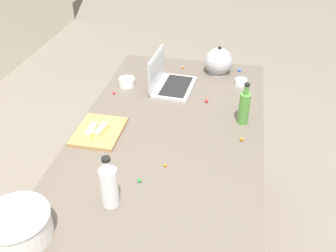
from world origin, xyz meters
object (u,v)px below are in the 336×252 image
object	(u,v)px
mixing_bowl_large	(17,225)
butter_stick_left	(101,130)
kettle	(219,62)
ramekin_small	(127,82)
laptop	(168,81)
bottle_olive	(244,107)
bottle_vinegar	(109,186)
cutting_board	(99,131)
butter_stick_right	(92,131)
ramekin_medium	(241,82)

from	to	relation	value
mixing_bowl_large	butter_stick_left	world-z (taller)	mixing_bowl_large
butter_stick_left	kettle	bearing A→B (deg)	-31.52
kettle	ramekin_small	distance (m)	0.62
mixing_bowl_large	butter_stick_left	xyz separation A→B (m)	(0.66, -0.08, -0.02)
laptop	butter_stick_left	world-z (taller)	laptop
bottle_olive	butter_stick_left	size ratio (longest dim) A/B	2.12
bottle_vinegar	cutting_board	distance (m)	0.51
bottle_olive	cutting_board	world-z (taller)	bottle_olive
mixing_bowl_large	cutting_board	world-z (taller)	mixing_bowl_large
mixing_bowl_large	butter_stick_right	size ratio (longest dim) A/B	2.29
bottle_olive	ramekin_medium	xyz separation A→B (m)	(0.43, 0.03, -0.08)
butter_stick_left	laptop	bearing A→B (deg)	-22.22
bottle_vinegar	cutting_board	xyz separation A→B (m)	(0.46, 0.22, -0.09)
cutting_board	butter_stick_left	world-z (taller)	butter_stick_left
laptop	bottle_olive	size ratio (longest dim) A/B	1.38
mixing_bowl_large	ramekin_small	world-z (taller)	mixing_bowl_large
cutting_board	kettle	bearing A→B (deg)	-33.36
laptop	ramekin_small	xyz separation A→B (m)	(-0.02, 0.26, -0.02)
mixing_bowl_large	ramekin_small	distance (m)	1.20
laptop	mixing_bowl_large	size ratio (longest dim) A/B	1.29
bottle_olive	laptop	bearing A→B (deg)	57.31
mixing_bowl_large	bottle_olive	distance (m)	1.21
cutting_board	laptop	bearing A→B (deg)	-25.03
kettle	ramekin_medium	bearing A→B (deg)	-131.16
laptop	kettle	size ratio (longest dim) A/B	1.52
bottle_vinegar	cutting_board	size ratio (longest dim) A/B	0.83
bottle_vinegar	ramekin_medium	world-z (taller)	bottle_vinegar
bottle_olive	ramekin_small	world-z (taller)	bottle_olive
butter_stick_right	ramekin_medium	world-z (taller)	butter_stick_right
bottle_olive	cutting_board	distance (m)	0.76
kettle	ramekin_small	world-z (taller)	kettle
mixing_bowl_large	cutting_board	distance (m)	0.69
bottle_vinegar	ramekin_small	xyz separation A→B (m)	(0.98, 0.22, -0.07)
laptop	cutting_board	size ratio (longest dim) A/B	1.14
mixing_bowl_large	butter_stick_right	distance (m)	0.64
kettle	ramekin_small	size ratio (longest dim) A/B	2.18
bottle_vinegar	ramekin_medium	bearing A→B (deg)	-22.66
laptop	ramekin_small	distance (m)	0.26
mixing_bowl_large	butter_stick_right	bearing A→B (deg)	-3.20
bottle_vinegar	butter_stick_right	distance (m)	0.49
butter_stick_right	bottle_vinegar	bearing A→B (deg)	-150.10
mixing_bowl_large	ramekin_small	xyz separation A→B (m)	(1.20, -0.05, -0.03)
mixing_bowl_large	bottle_olive	xyz separation A→B (m)	(0.93, -0.78, 0.04)
cutting_board	ramekin_medium	distance (m)	0.96
laptop	bottle_vinegar	world-z (taller)	bottle_vinegar
kettle	ramekin_medium	world-z (taller)	kettle
kettle	ramekin_small	xyz separation A→B (m)	(-0.29, 0.54, -0.05)
cutting_board	ramekin_medium	bearing A→B (deg)	-45.69
mixing_bowl_large	kettle	bearing A→B (deg)	-21.63
bottle_vinegar	kettle	distance (m)	1.31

